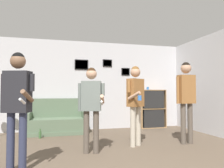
{
  "coord_description": "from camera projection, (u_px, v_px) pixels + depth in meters",
  "views": [
    {
      "loc": [
        -0.85,
        -2.17,
        1.13
      ],
      "look_at": [
        0.29,
        2.25,
        1.31
      ],
      "focal_mm": 35.0,
      "sensor_mm": 36.0,
      "label": 1
    }
  ],
  "objects": [
    {
      "name": "person_watcher_holding_cup",
      "position": [
        136.0,
        97.0,
        4.63
      ],
      "size": [
        0.44,
        0.56,
        1.69
      ],
      "color": "#B7AD99",
      "rests_on": "ground_plane"
    },
    {
      "name": "wall_back",
      "position": [
        85.0,
        85.0,
        6.7
      ],
      "size": [
        8.68,
        0.08,
        2.7
      ],
      "color": "silver",
      "rests_on": "ground_plane"
    },
    {
      "name": "couch",
      "position": [
        57.0,
        122.0,
        6.06
      ],
      "size": [
        1.6,
        0.8,
        0.95
      ],
      "color": "#5B7056",
      "rests_on": "ground_plane"
    },
    {
      "name": "person_spectator_near_bookshelf",
      "position": [
        186.0,
        93.0,
        4.84
      ],
      "size": [
        0.5,
        0.23,
        1.81
      ],
      "color": "brown",
      "rests_on": "ground_plane"
    },
    {
      "name": "bookshelf",
      "position": [
        152.0,
        109.0,
        7.0
      ],
      "size": [
        0.85,
        0.3,
        1.21
      ],
      "color": "#A87F51",
      "rests_on": "ground_plane"
    },
    {
      "name": "person_player_foreground_center",
      "position": [
        91.0,
        101.0,
        4.09
      ],
      "size": [
        0.48,
        0.53,
        1.6
      ],
      "color": "brown",
      "rests_on": "ground_plane"
    },
    {
      "name": "bottle_on_floor",
      "position": [
        40.0,
        135.0,
        5.36
      ],
      "size": [
        0.06,
        0.06,
        0.23
      ],
      "color": "#3D6638",
      "rests_on": "ground_plane"
    },
    {
      "name": "drinking_cup",
      "position": [
        148.0,
        88.0,
        6.99
      ],
      "size": [
        0.07,
        0.07,
        0.09
      ],
      "color": "blue",
      "rests_on": "bookshelf"
    },
    {
      "name": "person_player_foreground_left",
      "position": [
        17.0,
        97.0,
        3.14
      ],
      "size": [
        0.48,
        0.56,
        1.71
      ],
      "color": "#2D334C",
      "rests_on": "ground_plane"
    }
  ]
}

